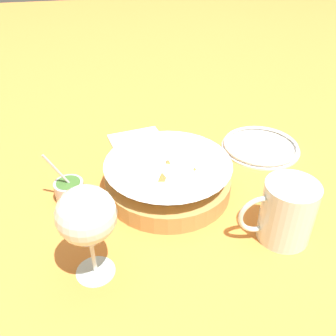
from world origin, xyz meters
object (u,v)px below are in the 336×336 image
(wine_glass, at_px, (87,217))
(beer_mug, at_px, (286,214))
(sauce_cup, at_px, (69,191))
(food_basket, at_px, (168,179))
(side_plate, at_px, (261,146))

(wine_glass, relative_size, beer_mug, 1.24)
(beer_mug, bearing_deg, sauce_cup, -25.07)
(food_basket, xyz_separation_m, sauce_cup, (0.20, -0.01, -0.01))
(side_plate, bearing_deg, beer_mug, 74.70)
(beer_mug, bearing_deg, wine_glass, 3.18)
(food_basket, height_order, side_plate, food_basket)
(food_basket, distance_m, side_plate, 0.29)
(beer_mug, xyz_separation_m, side_plate, (-0.08, -0.29, -0.05))
(food_basket, relative_size, sauce_cup, 2.27)
(sauce_cup, bearing_deg, food_basket, 177.03)
(wine_glass, bearing_deg, beer_mug, -176.82)
(food_basket, bearing_deg, beer_mug, 136.76)
(sauce_cup, bearing_deg, side_plate, -166.40)
(sauce_cup, xyz_separation_m, beer_mug, (-0.38, 0.18, 0.03))
(sauce_cup, xyz_separation_m, side_plate, (-0.46, -0.11, -0.02))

